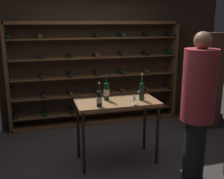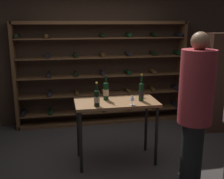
{
  "view_description": "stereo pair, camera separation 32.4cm",
  "coord_description": "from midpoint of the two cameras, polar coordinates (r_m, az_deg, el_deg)",
  "views": [
    {
      "loc": [
        -1.02,
        -3.56,
        2.04
      ],
      "look_at": [
        0.03,
        0.21,
        1.06
      ],
      "focal_mm": 44.18,
      "sensor_mm": 36.0,
      "label": 1
    },
    {
      "loc": [
        -0.71,
        -3.63,
        2.04
      ],
      "look_at": [
        0.03,
        0.21,
        1.06
      ],
      "focal_mm": 44.18,
      "sensor_mm": 36.0,
      "label": 2
    }
  ],
  "objects": [
    {
      "name": "wine_glass_stemmed_center",
      "position": [
        4.13,
        3.76,
        -0.21
      ],
      "size": [
        0.08,
        0.08,
        0.13
      ],
      "color": "silver",
      "rests_on": "tasting_table"
    },
    {
      "name": "tasting_table",
      "position": [
        3.95,
        -1.3,
        -4.01
      ],
      "size": [
        1.17,
        0.58,
        0.93
      ],
      "color": "brown",
      "rests_on": "ground"
    },
    {
      "name": "wine_bottle_gold_foil",
      "position": [
        3.95,
        -3.5,
        -0.3
      ],
      "size": [
        0.08,
        0.08,
        0.36
      ],
      "color": "black",
      "rests_on": "tasting_table"
    },
    {
      "name": "wine_rack",
      "position": [
        5.47,
        -4.8,
        3.11
      ],
      "size": [
        3.37,
        0.32,
        2.03
      ],
      "color": "brown",
      "rests_on": "ground"
    },
    {
      "name": "wine_bottle_red_label",
      "position": [
        3.94,
        3.84,
        -0.28
      ],
      "size": [
        0.07,
        0.07,
        0.39
      ],
      "color": "black",
      "rests_on": "tasting_table"
    },
    {
      "name": "display_cabinet",
      "position": [
        5.51,
        17.63,
        1.63
      ],
      "size": [
        0.44,
        0.36,
        1.83
      ],
      "primitive_type": "cube",
      "color": "#4C2D1E",
      "rests_on": "ground"
    },
    {
      "name": "wine_glass_stemmed_right",
      "position": [
        3.74,
        2.11,
        -1.7
      ],
      "size": [
        0.07,
        0.07,
        0.14
      ],
      "color": "silver",
      "rests_on": "tasting_table"
    },
    {
      "name": "ground_plane",
      "position": [
        4.22,
        -1.86,
        -14.82
      ],
      "size": [
        9.78,
        9.78,
        0.0
      ],
      "primitive_type": "plane",
      "color": "#383330"
    },
    {
      "name": "person_guest_plum_blouse",
      "position": [
        3.52,
        14.89,
        -2.5
      ],
      "size": [
        0.41,
        0.41,
        1.92
      ],
      "rotation": [
        0.0,
        0.0,
        -1.62
      ],
      "color": "black",
      "rests_on": "ground"
    },
    {
      "name": "wine_bottle_black_capsule",
      "position": [
        3.65,
        -5.2,
        -1.78
      ],
      "size": [
        0.08,
        0.08,
        0.33
      ],
      "color": "black",
      "rests_on": "tasting_table"
    },
    {
      "name": "back_wall",
      "position": [
        5.58,
        -6.64,
        7.88
      ],
      "size": [
        5.65,
        0.1,
        2.89
      ],
      "primitive_type": "cube",
      "color": "#3D2B1E",
      "rests_on": "ground"
    }
  ]
}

